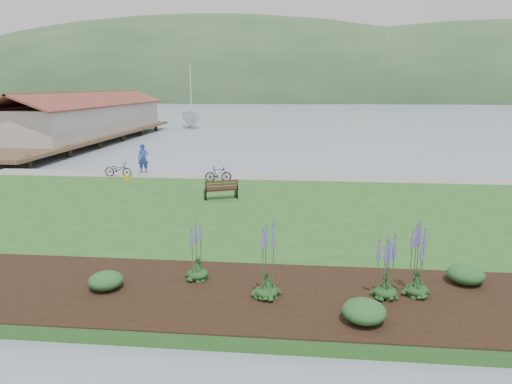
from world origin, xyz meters
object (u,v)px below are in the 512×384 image
at_px(park_bench, 221,189).
at_px(sailboat, 192,128).
at_px(person, 143,156).
at_px(bicycle_a, 118,170).

height_order(park_bench, sailboat, sailboat).
bearing_deg(person, sailboat, 90.00).
bearing_deg(park_bench, person, 113.18).
bearing_deg(person, park_bench, -54.82).
distance_m(park_bench, person, 9.15).
distance_m(park_bench, sailboat, 46.22).
height_order(park_bench, person, person).
bearing_deg(person, bicycle_a, -135.96).
bearing_deg(sailboat, park_bench, -93.78).
bearing_deg(sailboat, bicycle_a, -102.26).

